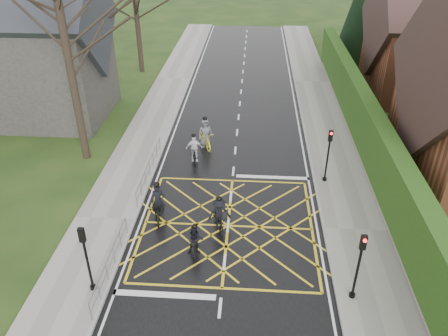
# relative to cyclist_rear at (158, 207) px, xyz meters

# --- Properties ---
(ground) EXTENTS (120.00, 120.00, 0.00)m
(ground) POSITION_rel_cyclist_rear_xyz_m (3.42, -0.41, -0.66)
(ground) COLOR black
(ground) RESTS_ON ground
(road) EXTENTS (9.00, 80.00, 0.01)m
(road) POSITION_rel_cyclist_rear_xyz_m (3.42, -0.41, -0.66)
(road) COLOR black
(road) RESTS_ON ground
(sidewalk_right) EXTENTS (3.00, 80.00, 0.15)m
(sidewalk_right) POSITION_rel_cyclist_rear_xyz_m (9.42, -0.41, -0.59)
(sidewalk_right) COLOR gray
(sidewalk_right) RESTS_ON ground
(sidewalk_left) EXTENTS (3.00, 80.00, 0.15)m
(sidewalk_left) POSITION_rel_cyclist_rear_xyz_m (-2.58, -0.41, -0.59)
(sidewalk_left) COLOR gray
(sidewalk_left) RESTS_ON ground
(stone_wall) EXTENTS (0.50, 38.00, 0.70)m
(stone_wall) POSITION_rel_cyclist_rear_xyz_m (11.17, 5.59, -0.31)
(stone_wall) COLOR slate
(stone_wall) RESTS_ON ground
(hedge) EXTENTS (0.90, 38.00, 2.80)m
(hedge) POSITION_rel_cyclist_rear_xyz_m (11.17, 5.59, 1.44)
(hedge) COLOR #183C10
(hedge) RESTS_ON stone_wall
(house_far) EXTENTS (9.80, 8.80, 10.30)m
(house_far) POSITION_rel_cyclist_rear_xyz_m (18.17, 17.59, 3.70)
(house_far) COLOR brown
(house_far) RESTS_ON ground
(conifer) EXTENTS (4.60, 4.60, 10.00)m
(conifer) POSITION_rel_cyclist_rear_xyz_m (14.17, 25.59, 4.33)
(conifer) COLOR black
(conifer) RESTS_ON ground
(church) EXTENTS (8.80, 7.80, 11.00)m
(church) POSITION_rel_cyclist_rear_xyz_m (-10.11, 11.59, 4.26)
(church) COLOR #2D2B28
(church) RESTS_ON ground
(tree_near) EXTENTS (9.24, 9.24, 11.44)m
(tree_near) POSITION_rel_cyclist_rear_xyz_m (-5.58, 5.59, 7.25)
(tree_near) COLOR black
(tree_near) RESTS_ON ground
(railing_south) EXTENTS (0.05, 5.04, 1.03)m
(railing_south) POSITION_rel_cyclist_rear_xyz_m (-1.23, -3.91, 0.12)
(railing_south) COLOR slate
(railing_south) RESTS_ON ground
(railing_north) EXTENTS (0.05, 6.04, 1.03)m
(railing_north) POSITION_rel_cyclist_rear_xyz_m (-1.23, 3.59, 0.12)
(railing_north) COLOR slate
(railing_north) RESTS_ON ground
(traffic_light_ne) EXTENTS (0.24, 0.31, 3.21)m
(traffic_light_ne) POSITION_rel_cyclist_rear_xyz_m (8.52, 3.79, 1.00)
(traffic_light_ne) COLOR black
(traffic_light_ne) RESTS_ON ground
(traffic_light_se) EXTENTS (0.24, 0.31, 3.21)m
(traffic_light_se) POSITION_rel_cyclist_rear_xyz_m (8.52, -4.61, 1.00)
(traffic_light_se) COLOR black
(traffic_light_se) RESTS_ON ground
(traffic_light_sw) EXTENTS (0.24, 0.31, 3.21)m
(traffic_light_sw) POSITION_rel_cyclist_rear_xyz_m (-1.68, -4.91, 1.00)
(traffic_light_sw) COLOR black
(traffic_light_sw) RESTS_ON ground
(cyclist_rear) EXTENTS (1.11, 2.20, 2.04)m
(cyclist_rear) POSITION_rel_cyclist_rear_xyz_m (0.00, 0.00, 0.00)
(cyclist_rear) COLOR black
(cyclist_rear) RESTS_ON ground
(cyclist_back) EXTENTS (0.77, 1.65, 1.62)m
(cyclist_back) POSITION_rel_cyclist_rear_xyz_m (2.11, -2.46, -0.05)
(cyclist_back) COLOR black
(cyclist_back) RESTS_ON ground
(cyclist_mid) EXTENTS (1.22, 2.00, 1.84)m
(cyclist_mid) POSITION_rel_cyclist_rear_xyz_m (3.02, -0.67, 0.01)
(cyclist_mid) COLOR black
(cyclist_mid) RESTS_ON ground
(cyclist_front) EXTENTS (1.04, 1.88, 1.82)m
(cyclist_front) POSITION_rel_cyclist_rear_xyz_m (1.02, 5.61, 0.01)
(cyclist_front) COLOR black
(cyclist_front) RESTS_ON ground
(cyclist_lead) EXTENTS (1.52, 2.21, 2.04)m
(cyclist_lead) POSITION_rel_cyclist_rear_xyz_m (1.49, 7.52, 0.04)
(cyclist_lead) COLOR yellow
(cyclist_lead) RESTS_ON ground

